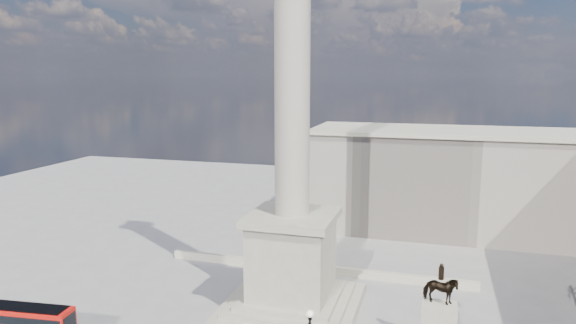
# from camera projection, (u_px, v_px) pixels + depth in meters

# --- Properties ---
(nelsons_column) EXTENTS (14.00, 14.00, 49.85)m
(nelsons_column) POSITION_uv_depth(u_px,v_px,m) (292.00, 194.00, 53.49)
(nelsons_column) COLOR #ACA58F
(nelsons_column) RESTS_ON ground
(balustrade_wall) EXTENTS (40.00, 0.60, 1.10)m
(balustrade_wall) POSITION_uv_depth(u_px,v_px,m) (315.00, 269.00, 65.98)
(balustrade_wall) COLOR #C0B89F
(balustrade_wall) RESTS_ON ground
(building_northeast) EXTENTS (51.00, 17.00, 16.60)m
(building_northeast) POSITION_uv_depth(u_px,v_px,m) (472.00, 182.00, 81.87)
(building_northeast) COLOR beige
(building_northeast) RESTS_ON ground
(equestrian_statue) EXTENTS (3.96, 2.97, 8.26)m
(equestrian_statue) POSITION_uv_depth(u_px,v_px,m) (439.00, 319.00, 47.56)
(equestrian_statue) COLOR #C0B89F
(equestrian_statue) RESTS_ON ground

